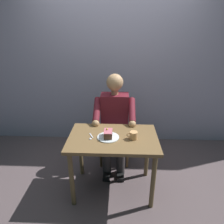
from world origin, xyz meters
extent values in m
plane|color=#57494C|center=(0.00, 0.00, 0.00)|extent=(14.00, 14.00, 0.00)
cube|color=#A19FB7|center=(0.00, -1.25, 1.50)|extent=(6.40, 0.12, 3.00)
cube|color=brown|center=(0.00, 0.00, 0.69)|extent=(0.97, 0.63, 0.04)
cylinder|color=brown|center=(-0.42, 0.26, 0.35)|extent=(0.05, 0.05, 0.69)
cylinder|color=brown|center=(0.42, 0.26, 0.35)|extent=(0.05, 0.05, 0.69)
cylinder|color=brown|center=(-0.42, -0.26, 0.35)|extent=(0.05, 0.05, 0.69)
cylinder|color=brown|center=(0.42, -0.26, 0.35)|extent=(0.05, 0.05, 0.69)
cube|color=brown|center=(0.00, -0.59, 0.42)|extent=(0.42, 0.42, 0.04)
cube|color=brown|center=(0.00, -0.78, 0.67)|extent=(0.38, 0.04, 0.45)
cylinder|color=brown|center=(-0.18, -0.41, 0.21)|extent=(0.04, 0.04, 0.42)
cylinder|color=brown|center=(0.18, -0.41, 0.21)|extent=(0.04, 0.04, 0.42)
cylinder|color=brown|center=(-0.18, -0.77, 0.21)|extent=(0.04, 0.04, 0.42)
cylinder|color=brown|center=(0.18, -0.77, 0.21)|extent=(0.04, 0.04, 0.42)
cube|color=maroon|center=(0.00, -0.57, 0.73)|extent=(0.36, 0.22, 0.57)
sphere|color=tan|center=(0.00, -0.57, 1.17)|extent=(0.21, 0.21, 0.21)
cylinder|color=tan|center=(0.00, -0.57, 1.04)|extent=(0.09, 0.09, 0.06)
cylinder|color=maroon|center=(-0.22, -0.43, 0.85)|extent=(0.08, 0.33, 0.26)
sphere|color=tan|center=(-0.22, -0.27, 0.74)|extent=(0.09, 0.09, 0.09)
cylinder|color=maroon|center=(0.22, -0.43, 0.85)|extent=(0.08, 0.33, 0.26)
sphere|color=tan|center=(0.22, -0.27, 0.74)|extent=(0.09, 0.09, 0.09)
cylinder|color=#332E2F|center=(-0.09, -0.45, 0.42)|extent=(0.13, 0.38, 0.14)
cylinder|color=#332E2F|center=(0.09, -0.45, 0.42)|extent=(0.13, 0.38, 0.14)
cylinder|color=#332E2F|center=(-0.09, -0.27, 0.20)|extent=(0.11, 0.11, 0.40)
cube|color=black|center=(-0.09, -0.21, 0.03)|extent=(0.09, 0.22, 0.05)
cylinder|color=#332E2F|center=(0.09, -0.27, 0.20)|extent=(0.11, 0.11, 0.40)
cube|color=black|center=(0.09, -0.21, 0.03)|extent=(0.09, 0.22, 0.05)
cylinder|color=white|center=(0.05, 0.02, 0.72)|extent=(0.24, 0.24, 0.01)
cube|color=brown|center=(0.05, 0.02, 0.75)|extent=(0.09, 0.13, 0.07)
cube|color=#CC6778|center=(0.05, 0.02, 0.79)|extent=(0.09, 0.13, 0.01)
sphere|color=gold|center=(0.06, 0.00, 0.80)|extent=(0.02, 0.02, 0.02)
cylinder|color=#E1A467|center=(-0.22, 0.03, 0.75)|extent=(0.08, 0.08, 0.08)
torus|color=#E1A467|center=(-0.17, 0.03, 0.76)|extent=(0.05, 0.01, 0.05)
cylinder|color=black|center=(-0.22, 0.03, 0.79)|extent=(0.07, 0.07, 0.01)
cube|color=silver|center=(0.24, -0.01, 0.71)|extent=(0.06, 0.10, 0.01)
ellipsoid|color=silver|center=(0.24, 0.06, 0.72)|extent=(0.03, 0.04, 0.01)
camera|label=1|loc=(-0.07, 1.91, 1.81)|focal=32.40mm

